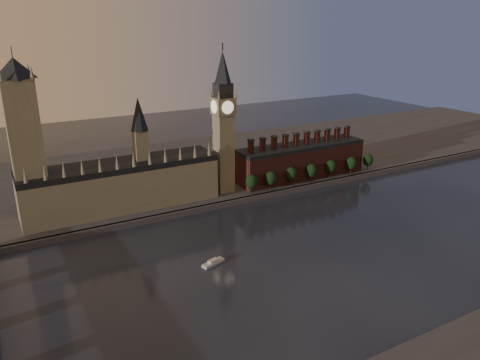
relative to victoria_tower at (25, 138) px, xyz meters
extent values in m
plane|color=black|center=(120.00, -115.00, -59.09)|extent=(900.00, 900.00, 0.00)
cube|color=#45454A|center=(120.00, -25.00, -57.09)|extent=(900.00, 4.00, 4.00)
cube|color=#45454A|center=(120.00, 65.00, -57.09)|extent=(900.00, 180.00, 4.00)
cube|color=#7D7359|center=(55.00, 0.00, -41.09)|extent=(130.00, 30.00, 28.00)
cube|color=black|center=(55.00, 0.00, -25.09)|extent=(130.00, 30.00, 4.00)
cube|color=#7D7359|center=(70.00, 0.00, -15.09)|extent=(9.00, 9.00, 24.00)
cone|color=black|center=(70.00, 0.00, 7.91)|extent=(12.00, 12.00, 22.00)
cone|color=#7D7359|center=(-4.00, -14.00, -18.09)|extent=(2.60, 2.60, 10.00)
cone|color=#7D7359|center=(6.73, -14.00, -18.09)|extent=(2.60, 2.60, 10.00)
cone|color=#7D7359|center=(17.45, -14.00, -18.09)|extent=(2.60, 2.60, 10.00)
cone|color=#7D7359|center=(28.18, -14.00, -18.09)|extent=(2.60, 2.60, 10.00)
cone|color=#7D7359|center=(38.91, -14.00, -18.09)|extent=(2.60, 2.60, 10.00)
cone|color=#7D7359|center=(49.64, -14.00, -18.09)|extent=(2.60, 2.60, 10.00)
cone|color=#7D7359|center=(60.36, -14.00, -18.09)|extent=(2.60, 2.60, 10.00)
cone|color=#7D7359|center=(71.09, -14.00, -18.09)|extent=(2.60, 2.60, 10.00)
cone|color=#7D7359|center=(81.82, -14.00, -18.09)|extent=(2.60, 2.60, 10.00)
cone|color=#7D7359|center=(92.55, -14.00, -18.09)|extent=(2.60, 2.60, 10.00)
cone|color=#7D7359|center=(103.27, -14.00, -18.09)|extent=(2.60, 2.60, 10.00)
cone|color=#7D7359|center=(114.00, -14.00, -18.09)|extent=(2.60, 2.60, 10.00)
cube|color=#7D7359|center=(0.00, 0.00, -10.09)|extent=(18.00, 18.00, 90.00)
cone|color=black|center=(0.00, 0.00, 40.91)|extent=(24.00, 24.00, 12.00)
cylinder|color=#232326|center=(0.00, 0.00, 46.91)|extent=(0.50, 0.50, 12.00)
cone|color=#7D7359|center=(-8.00, -8.00, 38.91)|extent=(3.00, 3.00, 8.00)
cone|color=#7D7359|center=(8.00, -8.00, 38.91)|extent=(3.00, 3.00, 8.00)
cone|color=#7D7359|center=(8.00, 8.00, 38.91)|extent=(3.00, 3.00, 8.00)
cube|color=#7D7359|center=(130.00, -5.00, -26.09)|extent=(12.00, 12.00, 58.00)
cube|color=#7D7359|center=(130.00, -5.00, 8.91)|extent=(14.00, 14.00, 12.00)
cube|color=#232326|center=(130.00, -5.00, 19.91)|extent=(11.00, 11.00, 10.00)
cone|color=black|center=(130.00, -5.00, 35.91)|extent=(13.00, 13.00, 22.00)
cylinder|color=#232326|center=(130.00, -5.00, 49.41)|extent=(1.00, 1.00, 5.00)
cylinder|color=beige|center=(130.00, -12.20, 8.91)|extent=(9.00, 0.50, 9.00)
cylinder|color=beige|center=(130.00, 2.20, 8.91)|extent=(9.00, 0.50, 9.00)
cylinder|color=beige|center=(122.80, -5.00, 8.91)|extent=(0.50, 9.00, 9.00)
cylinder|color=beige|center=(137.20, -5.00, 8.91)|extent=(0.50, 9.00, 9.00)
cone|color=#7D7359|center=(123.50, -11.50, 17.91)|extent=(2.00, 2.00, 6.00)
cone|color=#7D7359|center=(136.50, -11.50, 17.91)|extent=(2.00, 2.00, 6.00)
cone|color=#7D7359|center=(123.50, 1.50, 17.91)|extent=(2.00, 2.00, 6.00)
cone|color=#7D7359|center=(136.50, 1.50, 17.91)|extent=(2.00, 2.00, 6.00)
cube|color=#4F211E|center=(200.00, -5.00, -43.09)|extent=(110.00, 25.00, 24.00)
cube|color=black|center=(200.00, -5.00, -29.59)|extent=(110.00, 25.00, 3.00)
cube|color=#4F211E|center=(153.00, -5.00, -23.59)|extent=(3.50, 3.50, 9.00)
cube|color=#232326|center=(153.00, -5.00, -18.59)|extent=(4.20, 4.20, 1.00)
cube|color=#4F211E|center=(163.44, -5.00, -23.59)|extent=(3.50, 3.50, 9.00)
cube|color=#232326|center=(163.44, -5.00, -18.59)|extent=(4.20, 4.20, 1.00)
cube|color=#4F211E|center=(173.89, -5.00, -23.59)|extent=(3.50, 3.50, 9.00)
cube|color=#232326|center=(173.89, -5.00, -18.59)|extent=(4.20, 4.20, 1.00)
cube|color=#4F211E|center=(184.33, -5.00, -23.59)|extent=(3.50, 3.50, 9.00)
cube|color=#232326|center=(184.33, -5.00, -18.59)|extent=(4.20, 4.20, 1.00)
cube|color=#4F211E|center=(194.78, -5.00, -23.59)|extent=(3.50, 3.50, 9.00)
cube|color=#232326|center=(194.78, -5.00, -18.59)|extent=(4.20, 4.20, 1.00)
cube|color=#4F211E|center=(205.22, -5.00, -23.59)|extent=(3.50, 3.50, 9.00)
cube|color=#232326|center=(205.22, -5.00, -18.59)|extent=(4.20, 4.20, 1.00)
cube|color=#4F211E|center=(215.67, -5.00, -23.59)|extent=(3.50, 3.50, 9.00)
cube|color=#232326|center=(215.67, -5.00, -18.59)|extent=(4.20, 4.20, 1.00)
cube|color=#4F211E|center=(226.11, -5.00, -23.59)|extent=(3.50, 3.50, 9.00)
cube|color=#232326|center=(226.11, -5.00, -18.59)|extent=(4.20, 4.20, 1.00)
cube|color=#4F211E|center=(236.56, -5.00, -23.59)|extent=(3.50, 3.50, 9.00)
cube|color=#232326|center=(236.56, -5.00, -18.59)|extent=(4.20, 4.20, 1.00)
cube|color=#4F211E|center=(247.00, -5.00, -23.59)|extent=(3.50, 3.50, 9.00)
cube|color=#232326|center=(247.00, -5.00, -18.59)|extent=(4.20, 4.20, 1.00)
cylinder|color=black|center=(144.77, -20.37, -52.09)|extent=(0.80, 0.80, 6.00)
ellipsoid|color=black|center=(144.77, -20.37, -45.59)|extent=(8.60, 8.60, 10.75)
cylinder|color=black|center=(160.82, -21.29, -52.09)|extent=(0.80, 0.80, 6.00)
ellipsoid|color=black|center=(160.82, -21.29, -45.59)|extent=(8.60, 8.60, 10.75)
cylinder|color=black|center=(180.66, -19.68, -52.09)|extent=(0.80, 0.80, 6.00)
ellipsoid|color=black|center=(180.66, -19.68, -45.59)|extent=(8.60, 8.60, 10.75)
cylinder|color=black|center=(199.28, -20.51, -52.09)|extent=(0.80, 0.80, 6.00)
ellipsoid|color=black|center=(199.28, -20.51, -45.59)|extent=(8.60, 8.60, 10.75)
cylinder|color=black|center=(219.32, -19.84, -52.09)|extent=(0.80, 0.80, 6.00)
ellipsoid|color=black|center=(219.32, -19.84, -45.59)|extent=(8.60, 8.60, 10.75)
cylinder|color=black|center=(239.97, -20.91, -52.09)|extent=(0.80, 0.80, 6.00)
ellipsoid|color=black|center=(239.97, -20.91, -45.59)|extent=(8.60, 8.60, 10.75)
cylinder|color=black|center=(258.93, -20.44, -52.09)|extent=(0.80, 0.80, 6.00)
ellipsoid|color=black|center=(258.93, -20.44, -45.59)|extent=(8.60, 8.60, 10.75)
cube|color=beige|center=(77.12, -94.57, -58.31)|extent=(14.18, 7.79, 1.56)
cube|color=beige|center=(77.12, -94.57, -56.94)|extent=(6.45, 4.53, 1.17)
camera|label=1|loc=(-19.78, -298.58, 67.42)|focal=35.00mm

